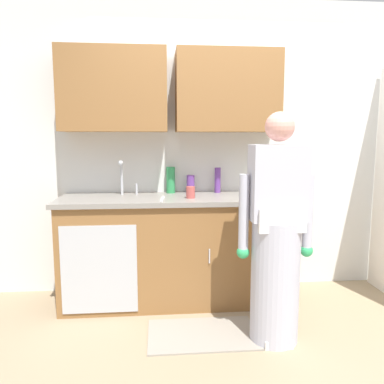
{
  "coord_description": "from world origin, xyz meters",
  "views": [
    {
      "loc": [
        -0.67,
        -2.57,
        1.44
      ],
      "look_at": [
        -0.39,
        0.55,
        1.0
      ],
      "focal_mm": 35.53,
      "sensor_mm": 36.0,
      "label": 1
    }
  ],
  "objects_px": {
    "knife_on_counter": "(163,199)",
    "bottle_dish_liquid": "(218,180)",
    "person_at_sink": "(276,246)",
    "bottle_water_short": "(171,180)",
    "cup_by_sink": "(191,192)",
    "sponge": "(266,194)",
    "bottle_water_tall": "(191,184)",
    "sink": "(125,199)"
  },
  "relations": [
    {
      "from": "bottle_water_tall",
      "to": "bottle_dish_liquid",
      "type": "xyz_separation_m",
      "value": [
        0.25,
        0.01,
        0.03
      ]
    },
    {
      "from": "sink",
      "to": "bottle_water_tall",
      "type": "bearing_deg",
      "value": 19.49
    },
    {
      "from": "person_at_sink",
      "to": "bottle_water_short",
      "type": "relative_size",
      "value": 6.69
    },
    {
      "from": "knife_on_counter",
      "to": "person_at_sink",
      "type": "bearing_deg",
      "value": -122.57
    },
    {
      "from": "knife_on_counter",
      "to": "bottle_dish_liquid",
      "type": "bearing_deg",
      "value": -50.11
    },
    {
      "from": "cup_by_sink",
      "to": "bottle_dish_liquid",
      "type": "bearing_deg",
      "value": 48.26
    },
    {
      "from": "bottle_water_tall",
      "to": "knife_on_counter",
      "type": "relative_size",
      "value": 0.69
    },
    {
      "from": "knife_on_counter",
      "to": "sponge",
      "type": "height_order",
      "value": "sponge"
    },
    {
      "from": "cup_by_sink",
      "to": "knife_on_counter",
      "type": "relative_size",
      "value": 0.41
    },
    {
      "from": "person_at_sink",
      "to": "bottle_water_tall",
      "type": "height_order",
      "value": "person_at_sink"
    },
    {
      "from": "knife_on_counter",
      "to": "bottle_water_short",
      "type": "bearing_deg",
      "value": -6.69
    },
    {
      "from": "bottle_water_tall",
      "to": "person_at_sink",
      "type": "bearing_deg",
      "value": -61.7
    },
    {
      "from": "person_at_sink",
      "to": "sponge",
      "type": "bearing_deg",
      "value": 79.85
    },
    {
      "from": "bottle_water_tall",
      "to": "sponge",
      "type": "distance_m",
      "value": 0.7
    },
    {
      "from": "knife_on_counter",
      "to": "sponge",
      "type": "relative_size",
      "value": 2.18
    },
    {
      "from": "person_at_sink",
      "to": "cup_by_sink",
      "type": "relative_size",
      "value": 16.44
    },
    {
      "from": "person_at_sink",
      "to": "sponge",
      "type": "relative_size",
      "value": 14.73
    },
    {
      "from": "sink",
      "to": "bottle_dish_liquid",
      "type": "xyz_separation_m",
      "value": [
        0.84,
        0.21,
        0.13
      ]
    },
    {
      "from": "bottle_dish_liquid",
      "to": "bottle_water_short",
      "type": "bearing_deg",
      "value": 178.05
    },
    {
      "from": "bottle_water_tall",
      "to": "cup_by_sink",
      "type": "relative_size",
      "value": 1.69
    },
    {
      "from": "bottle_water_short",
      "to": "bottle_water_tall",
      "type": "xyz_separation_m",
      "value": [
        0.18,
        -0.02,
        -0.04
      ]
    },
    {
      "from": "bottle_water_short",
      "to": "bottle_water_tall",
      "type": "relative_size",
      "value": 1.45
    },
    {
      "from": "sink",
      "to": "knife_on_counter",
      "type": "relative_size",
      "value": 2.08
    },
    {
      "from": "bottle_water_short",
      "to": "knife_on_counter",
      "type": "relative_size",
      "value": 1.01
    },
    {
      "from": "sink",
      "to": "bottle_dish_liquid",
      "type": "relative_size",
      "value": 2.14
    },
    {
      "from": "bottle_dish_liquid",
      "to": "sponge",
      "type": "xyz_separation_m",
      "value": [
        0.39,
        -0.25,
        -0.1
      ]
    },
    {
      "from": "person_at_sink",
      "to": "bottle_water_short",
      "type": "height_order",
      "value": "person_at_sink"
    },
    {
      "from": "cup_by_sink",
      "to": "person_at_sink",
      "type": "bearing_deg",
      "value": -50.26
    },
    {
      "from": "sink",
      "to": "sponge",
      "type": "relative_size",
      "value": 4.55
    },
    {
      "from": "sink",
      "to": "bottle_water_short",
      "type": "bearing_deg",
      "value": 29.6
    },
    {
      "from": "cup_by_sink",
      "to": "knife_on_counter",
      "type": "distance_m",
      "value": 0.25
    },
    {
      "from": "person_at_sink",
      "to": "bottle_dish_liquid",
      "type": "xyz_separation_m",
      "value": [
        -0.27,
        0.97,
        0.36
      ]
    },
    {
      "from": "sponge",
      "to": "cup_by_sink",
      "type": "bearing_deg",
      "value": -174.58
    },
    {
      "from": "person_at_sink",
      "to": "bottle_dish_liquid",
      "type": "height_order",
      "value": "person_at_sink"
    },
    {
      "from": "sink",
      "to": "sponge",
      "type": "height_order",
      "value": "sink"
    },
    {
      "from": "bottle_water_short",
      "to": "knife_on_counter",
      "type": "bearing_deg",
      "value": -102.39
    },
    {
      "from": "cup_by_sink",
      "to": "knife_on_counter",
      "type": "height_order",
      "value": "cup_by_sink"
    },
    {
      "from": "bottle_dish_liquid",
      "to": "knife_on_counter",
      "type": "bearing_deg",
      "value": -145.82
    },
    {
      "from": "bottle_water_short",
      "to": "bottle_dish_liquid",
      "type": "height_order",
      "value": "bottle_water_short"
    },
    {
      "from": "bottle_dish_liquid",
      "to": "cup_by_sink",
      "type": "xyz_separation_m",
      "value": [
        -0.28,
        -0.31,
        -0.07
      ]
    },
    {
      "from": "sink",
      "to": "bottle_water_short",
      "type": "height_order",
      "value": "sink"
    },
    {
      "from": "sink",
      "to": "cup_by_sink",
      "type": "bearing_deg",
      "value": -10.28
    }
  ]
}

